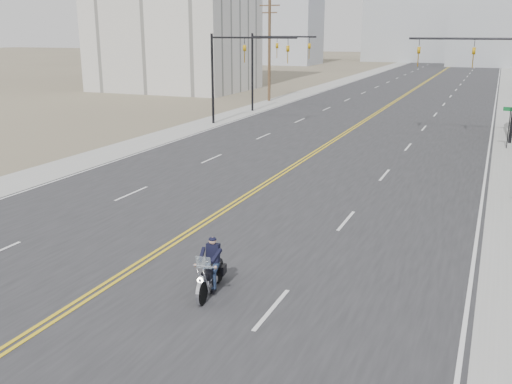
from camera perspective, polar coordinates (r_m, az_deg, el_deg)
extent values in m
plane|color=#776D56|center=(15.12, -23.03, -13.88)|extent=(400.00, 400.00, 0.00)
cube|color=#303033|center=(79.79, 15.85, 10.05)|extent=(20.00, 200.00, 0.01)
cube|color=#A5A5A0|center=(82.02, 7.74, 10.63)|extent=(3.00, 200.00, 0.01)
cube|color=#A5A5A0|center=(79.18, 24.21, 9.23)|extent=(3.00, 200.00, 0.01)
cylinder|color=black|center=(46.05, -4.37, 11.17)|extent=(0.20, 0.20, 7.00)
cylinder|color=black|center=(44.42, -0.29, 15.18)|extent=(7.00, 0.14, 0.14)
imported|color=#BF8C0C|center=(44.71, -1.14, 14.35)|extent=(0.21, 0.26, 1.30)
imported|color=#BF8C0C|center=(43.40, 3.22, 14.29)|extent=(0.21, 0.26, 1.30)
cylinder|color=black|center=(40.92, 20.06, 14.21)|extent=(7.00, 0.14, 0.14)
imported|color=#BF8C0C|center=(40.89, 20.97, 13.21)|extent=(0.21, 0.26, 1.30)
imported|color=#BF8C0C|center=(41.19, 15.98, 13.64)|extent=(0.21, 0.26, 1.30)
cylinder|color=black|center=(53.27, -0.37, 11.84)|extent=(0.20, 0.20, 7.00)
cylinder|color=black|center=(52.04, 2.77, 15.25)|extent=(6.00, 0.14, 0.14)
imported|color=#BF8C0C|center=(52.26, 2.13, 14.55)|extent=(0.21, 0.26, 1.30)
imported|color=#BF8C0C|center=(51.27, 5.36, 14.47)|extent=(0.21, 0.26, 1.30)
cylinder|color=black|center=(39.29, 23.95, 5.84)|extent=(0.06, 0.06, 2.60)
cube|color=#0C5926|center=(39.13, 24.15, 7.57)|extent=(0.90, 0.03, 0.25)
cylinder|color=brown|center=(61.15, 1.34, 13.98)|extent=(0.30, 0.30, 10.50)
cube|color=brown|center=(61.17, 1.37, 18.15)|extent=(2.20, 0.12, 0.12)
cube|color=brown|center=(61.14, 1.37, 17.50)|extent=(1.60, 0.12, 0.12)
cube|color=#B7BCC6|center=(131.80, 3.05, 17.43)|extent=(14.00, 12.00, 22.00)
cube|color=#ADB2B7|center=(133.85, 22.80, 14.53)|extent=(18.00, 14.00, 14.00)
cube|color=#ADB2B7|center=(150.56, 15.18, 17.49)|extent=(20.00, 15.00, 26.00)
cube|color=#ADB2B7|center=(151.23, -0.51, 16.10)|extent=(12.00, 12.00, 16.00)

